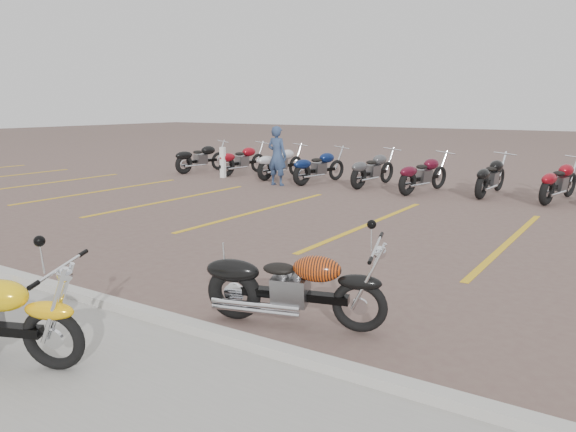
# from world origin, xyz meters

# --- Properties ---
(ground) EXTENTS (100.00, 100.00, 0.00)m
(ground) POSITION_xyz_m (0.00, 0.00, 0.00)
(ground) COLOR brown
(ground) RESTS_ON ground
(curb) EXTENTS (60.00, 0.18, 0.12)m
(curb) POSITION_xyz_m (0.00, -2.00, 0.06)
(curb) COLOR #ADAAA3
(curb) RESTS_ON ground
(parking_stripes) EXTENTS (38.00, 5.50, 0.01)m
(parking_stripes) POSITION_xyz_m (0.00, 4.00, 0.00)
(parking_stripes) COLOR gold
(parking_stripes) RESTS_ON ground
(flame_cruiser) EXTENTS (1.97, 0.67, 0.83)m
(flame_cruiser) POSITION_xyz_m (1.53, -1.25, 0.41)
(flame_cruiser) COLOR black
(flame_cruiser) RESTS_ON ground
(person_a) EXTENTS (0.65, 0.44, 1.75)m
(person_a) POSITION_xyz_m (-4.65, 7.58, 0.88)
(person_a) COLOR navy
(person_a) RESTS_ON ground
(bollard) EXTENTS (0.17, 0.17, 1.00)m
(bollard) POSITION_xyz_m (-7.14, 8.08, 0.50)
(bollard) COLOR white
(bollard) RESTS_ON ground
(bg_bike_row) EXTENTS (20.69, 2.06, 1.10)m
(bg_bike_row) POSITION_xyz_m (1.11, 8.83, 0.55)
(bg_bike_row) COLOR black
(bg_bike_row) RESTS_ON ground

